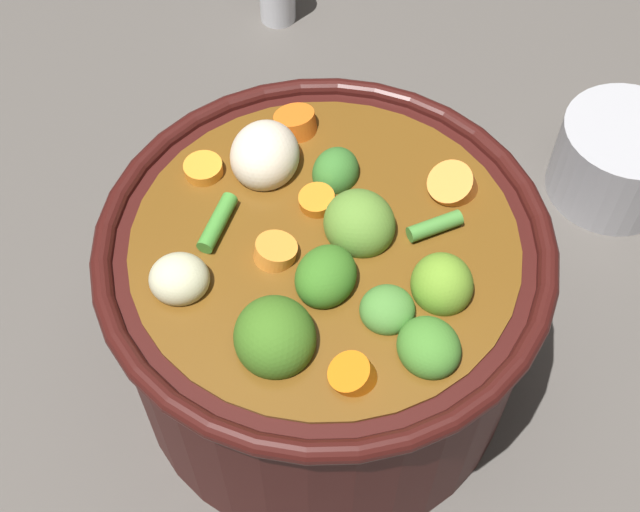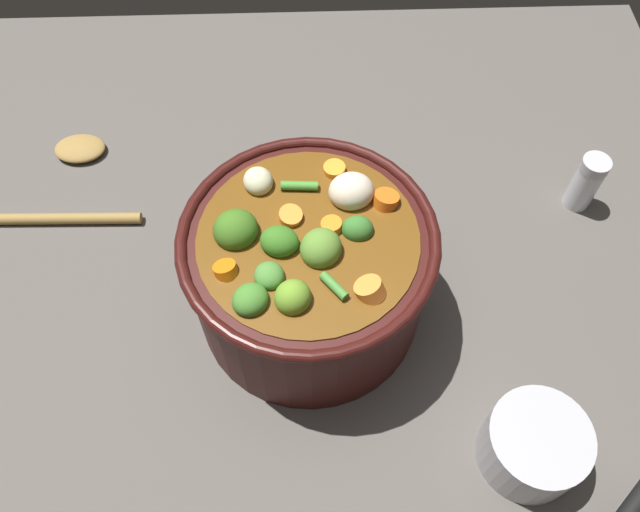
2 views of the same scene
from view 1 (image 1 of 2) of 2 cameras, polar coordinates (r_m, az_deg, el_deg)
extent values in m
plane|color=#514C47|center=(0.61, 0.26, -7.21)|extent=(1.10, 1.10, 0.00)
cylinder|color=#38110F|center=(0.55, 0.29, -3.60)|extent=(0.26, 0.26, 0.15)
torus|color=#38110F|center=(0.49, 0.32, 0.93)|extent=(0.27, 0.27, 0.01)
cylinder|color=brown|center=(0.55, 0.29, -3.29)|extent=(0.23, 0.23, 0.14)
ellipsoid|color=#5D8C32|center=(0.49, 2.68, 2.17)|extent=(0.06, 0.06, 0.04)
ellipsoid|color=olive|center=(0.47, 8.24, -1.94)|extent=(0.05, 0.05, 0.04)
ellipsoid|color=#3E6F1F|center=(0.45, -3.07, -5.51)|extent=(0.06, 0.06, 0.04)
ellipsoid|color=#397321|center=(0.47, 0.40, -1.40)|extent=(0.05, 0.04, 0.03)
ellipsoid|color=#45822D|center=(0.45, 7.37, -6.17)|extent=(0.05, 0.05, 0.03)
ellipsoid|color=#4C8837|center=(0.46, 4.57, -3.65)|extent=(0.04, 0.04, 0.02)
ellipsoid|color=#38742B|center=(0.52, 1.07, 5.68)|extent=(0.04, 0.03, 0.03)
cylinder|color=orange|center=(0.52, 8.96, 4.67)|extent=(0.04, 0.04, 0.03)
cylinder|color=orange|center=(0.52, -7.87, 5.74)|extent=(0.03, 0.03, 0.01)
cylinder|color=orange|center=(0.44, 2.20, -8.08)|extent=(0.03, 0.03, 0.02)
cylinder|color=orange|center=(0.54, -1.65, 8.86)|extent=(0.04, 0.04, 0.02)
cylinder|color=orange|center=(0.50, -0.19, 3.62)|extent=(0.03, 0.03, 0.01)
cylinder|color=orange|center=(0.48, -3.05, 0.19)|extent=(0.04, 0.04, 0.02)
ellipsoid|color=beige|center=(0.52, -3.75, 6.79)|extent=(0.05, 0.05, 0.04)
ellipsoid|color=beige|center=(0.47, -9.48, -1.54)|extent=(0.04, 0.04, 0.03)
cylinder|color=#488B37|center=(0.49, 7.76, 2.03)|extent=(0.03, 0.03, 0.01)
cylinder|color=#459034|center=(0.49, -6.94, 2.26)|extent=(0.04, 0.01, 0.01)
cylinder|color=#ADADB2|center=(0.72, 19.55, 6.16)|extent=(0.10, 0.10, 0.07)
camera|label=2|loc=(0.42, 90.71, 34.98)|focal=35.89mm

